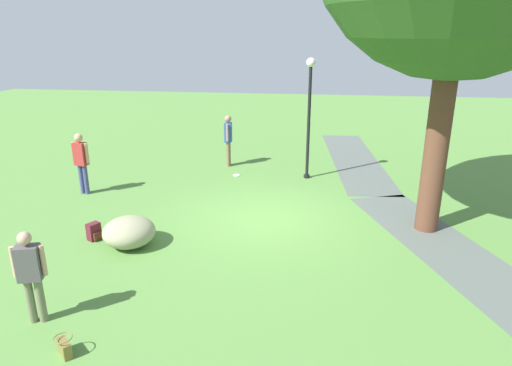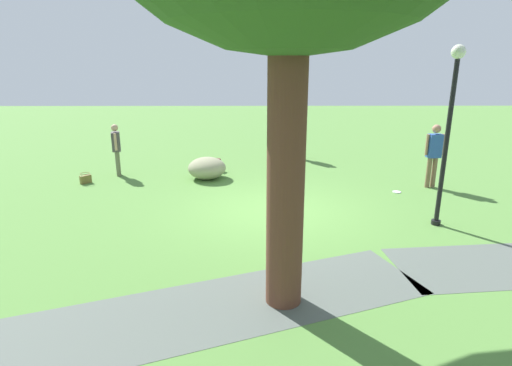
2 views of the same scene
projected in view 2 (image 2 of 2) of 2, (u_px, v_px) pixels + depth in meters
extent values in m
plane|color=#56863D|center=(274.00, 211.00, 9.93)|extent=(48.00, 48.00, 0.00)
cube|color=#565E57|center=(167.00, 319.00, 5.80)|extent=(8.07, 4.32, 0.01)
cylinder|color=brown|center=(286.00, 157.00, 5.62)|extent=(0.53, 0.53, 4.43)
cylinder|color=black|center=(436.00, 222.00, 9.13)|extent=(0.20, 0.20, 0.10)
cylinder|color=black|center=(446.00, 146.00, 8.65)|extent=(0.10, 0.10, 3.51)
sphere|color=white|center=(459.00, 52.00, 8.11)|extent=(0.28, 0.28, 0.28)
ellipsoid|color=gray|center=(207.00, 168.00, 12.60)|extent=(1.26, 1.26, 0.66)
cylinder|color=#696E50|center=(118.00, 164.00, 12.86)|extent=(0.13, 0.13, 0.78)
cylinder|color=#696E50|center=(118.00, 163.00, 13.01)|extent=(0.13, 0.13, 0.78)
cube|color=#4F4A4E|center=(116.00, 142.00, 12.74)|extent=(0.33, 0.41, 0.59)
cylinder|color=tan|center=(116.00, 142.00, 12.53)|extent=(0.08, 0.08, 0.52)
cylinder|color=tan|center=(116.00, 139.00, 12.93)|extent=(0.08, 0.08, 0.52)
sphere|color=tan|center=(115.00, 128.00, 12.62)|extent=(0.21, 0.21, 0.21)
cylinder|color=#3E4373|center=(297.00, 147.00, 15.08)|extent=(0.13, 0.13, 0.88)
cylinder|color=#3E4373|center=(298.00, 146.00, 15.23)|extent=(0.13, 0.13, 0.88)
cube|color=#A42D2C|center=(298.00, 126.00, 14.94)|extent=(0.31, 0.40, 0.66)
cylinder|color=tan|center=(297.00, 126.00, 14.72)|extent=(0.08, 0.08, 0.58)
cylinder|color=tan|center=(299.00, 124.00, 15.13)|extent=(0.08, 0.08, 0.58)
sphere|color=tan|center=(298.00, 113.00, 14.80)|extent=(0.24, 0.24, 0.24)
cylinder|color=brown|center=(434.00, 172.00, 11.72)|extent=(0.13, 0.13, 0.87)
cylinder|color=brown|center=(428.00, 172.00, 11.70)|extent=(0.13, 0.13, 0.87)
cube|color=#2C52A3|center=(435.00, 146.00, 11.49)|extent=(0.38, 0.27, 0.66)
cylinder|color=#AA7860|center=(442.00, 144.00, 11.50)|extent=(0.08, 0.08, 0.58)
cylinder|color=#AA7860|center=(427.00, 145.00, 11.46)|extent=(0.08, 0.08, 0.58)
sphere|color=#AA7860|center=(437.00, 129.00, 11.35)|extent=(0.24, 0.24, 0.24)
cube|color=olive|center=(86.00, 179.00, 12.17)|extent=(0.30, 0.32, 0.24)
torus|color=olive|center=(85.00, 173.00, 12.12)|extent=(0.38, 0.38, 0.02)
cube|color=#5B1C27|center=(216.00, 165.00, 13.54)|extent=(0.34, 0.31, 0.40)
cube|color=#5C291D|center=(214.00, 168.00, 13.45)|extent=(0.20, 0.15, 0.18)
cylinder|color=white|center=(397.00, 192.00, 11.36)|extent=(0.22, 0.22, 0.02)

